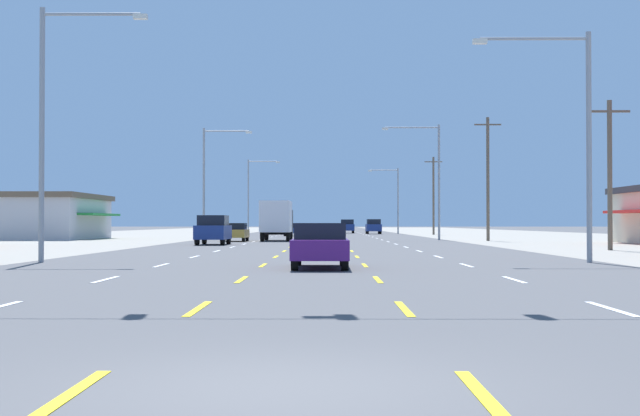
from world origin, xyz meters
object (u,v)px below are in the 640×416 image
suv_far_right_farther (373,226)px  streetlight_left_row_0 (53,114)px  sedan_center_turn_nearest (320,245)px  streetlight_right_row_2 (395,195)px  sedan_inner_left_far (292,229)px  streetlight_right_row_1 (433,172)px  sedan_far_left_mid (236,232)px  suv_far_left_near (213,229)px  streetlight_right_row_0 (575,126)px  streetlight_left_row_1 (209,175)px  streetlight_left_row_2 (252,191)px  box_truck_inner_left_midfar (277,218)px  suv_inner_right_farthest (347,226)px  sedan_inner_left_distant_a (299,228)px

suv_far_right_farther → streetlight_left_row_0: (-16.51, -83.83, 4.47)m
sedan_center_turn_nearest → streetlight_left_row_0: 11.72m
suv_far_right_farther → streetlight_right_row_2: size_ratio=0.55×
sedan_inner_left_far → streetlight_right_row_1: 27.26m
sedan_far_left_mid → suv_far_left_near: bearing=-92.2°
sedan_inner_left_far → streetlight_right_row_1: (13.04, -23.38, 5.10)m
sedan_far_left_mid → streetlight_right_row_0: (16.43, -36.66, 4.29)m
sedan_inner_left_far → streetlight_right_row_0: streetlight_right_row_0 is taller
streetlight_left_row_1 → streetlight_left_row_0: bearing=-90.0°
sedan_center_turn_nearest → streetlight_left_row_1: bearing=102.1°
suv_far_left_near → streetlight_left_row_0: (-2.56, -26.12, 4.47)m
suv_far_right_farther → streetlight_left_row_0: size_ratio=0.52×
sedan_center_turn_nearest → streetlight_left_row_2: bearing=96.4°
box_truck_inner_left_midfar → streetlight_left_row_2: 46.55m
suv_inner_right_farthest → sedan_inner_left_distant_a: suv_inner_right_farthest is taller
suv_inner_right_farthest → suv_far_left_near: bearing=-99.1°
suv_far_right_farther → streetlight_left_row_2: streetlight_left_row_2 is taller
suv_far_left_near → streetlight_right_row_0: bearing=-57.2°
sedan_center_turn_nearest → sedan_inner_left_far: same height
sedan_center_turn_nearest → streetlight_left_row_0: size_ratio=0.47×
streetlight_left_row_2 → sedan_inner_left_far: bearing=-71.8°
streetlight_right_row_2 → suv_inner_right_farthest: bearing=127.7°
streetlight_left_row_0 → streetlight_left_row_1: streetlight_left_row_1 is taller
sedan_far_left_mid → box_truck_inner_left_midfar: box_truck_inner_left_midfar is taller
sedan_far_left_mid → streetlight_left_row_0: streetlight_left_row_0 is taller
sedan_inner_left_distant_a → streetlight_right_row_1: (13.22, -51.44, 5.10)m
streetlight_left_row_1 → sedan_far_left_mid: bearing=-62.9°
suv_far_left_near → sedan_inner_left_far: (3.75, 39.66, -0.27)m
sedan_inner_left_far → streetlight_right_row_2: streetlight_right_row_2 is taller
sedan_inner_left_far → streetlight_right_row_0: size_ratio=0.53×
streetlight_right_row_0 → streetlight_left_row_2: (-19.35, 84.80, 0.79)m
streetlight_right_row_1 → suv_inner_right_farthest: bearing=96.9°
sedan_far_left_mid → sedan_inner_left_far: same height
suv_far_right_farther → streetlight_right_row_2: bearing=18.4°
suv_far_left_near → sedan_far_left_mid: bearing=87.8°
suv_inner_right_farthest → streetlight_left_row_0: 93.91m
streetlight_left_row_1 → streetlight_left_row_2: (0.01, 42.40, 0.23)m
streetlight_right_row_2 → suv_far_right_farther: bearing=-161.6°
sedan_inner_left_distant_a → streetlight_left_row_0: streetlight_left_row_0 is taller
sedan_inner_left_far → streetlight_left_row_0: size_ratio=0.47×
sedan_far_left_mid → suv_inner_right_farthest: size_ratio=0.92×
sedan_inner_left_far → streetlight_right_row_0: 67.21m
streetlight_left_row_2 → suv_far_left_near: bearing=-87.5°
box_truck_inner_left_midfar → streetlight_left_row_0: 39.47m
suv_far_left_near → streetlight_left_row_1: bearing=98.8°
sedan_inner_left_far → streetlight_left_row_0: 66.25m
sedan_center_turn_nearest → streetlight_right_row_0: bearing=22.7°
suv_far_left_near → box_truck_inner_left_midfar: box_truck_inner_left_midfar is taller
sedan_far_left_mid → streetlight_right_row_0: 40.40m
sedan_inner_left_distant_a → streetlight_right_row_0: 94.87m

